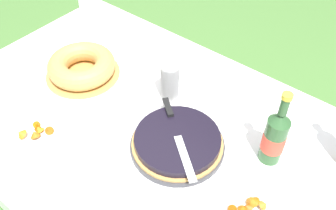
# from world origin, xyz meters

# --- Properties ---
(garden_table) EXTENTS (1.71, 1.05, 0.75)m
(garden_table) POSITION_xyz_m (0.00, 0.00, 0.68)
(garden_table) COLOR brown
(garden_table) RESTS_ON ground_plane
(tablecloth) EXTENTS (1.72, 1.06, 0.10)m
(tablecloth) POSITION_xyz_m (0.00, 0.00, 0.74)
(tablecloth) COLOR white
(tablecloth) RESTS_ON garden_table
(berry_tart) EXTENTS (0.33, 0.33, 0.06)m
(berry_tart) POSITION_xyz_m (0.13, -0.02, 0.78)
(berry_tart) COLOR #38383D
(berry_tart) RESTS_ON tablecloth
(serving_knife) EXTENTS (0.31, 0.25, 0.01)m
(serving_knife) POSITION_xyz_m (0.11, 0.00, 0.82)
(serving_knife) COLOR silver
(serving_knife) RESTS_ON berry_tart
(bundt_cake) EXTENTS (0.31, 0.31, 0.09)m
(bundt_cake) POSITION_xyz_m (-0.43, 0.04, 0.80)
(bundt_cake) COLOR tan
(bundt_cake) RESTS_ON tablecloth
(cup_stack) EXTENTS (0.07, 0.07, 0.18)m
(cup_stack) POSITION_xyz_m (-0.05, 0.17, 0.84)
(cup_stack) COLOR white
(cup_stack) RESTS_ON tablecloth
(cider_bottle_green) EXTENTS (0.08, 0.08, 0.30)m
(cider_bottle_green) POSITION_xyz_m (0.40, 0.15, 0.86)
(cider_bottle_green) COLOR #2D562D
(cider_bottle_green) RESTS_ON tablecloth
(snack_plate_left) EXTENTS (0.23, 0.23, 0.06)m
(snack_plate_left) POSITION_xyz_m (-0.30, -0.28, 0.76)
(snack_plate_left) COLOR white
(snack_plate_left) RESTS_ON tablecloth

